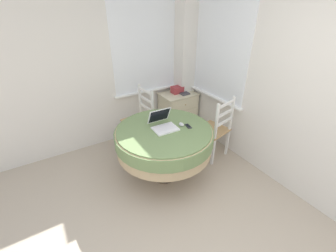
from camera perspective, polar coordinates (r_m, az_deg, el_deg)
name	(u,v)px	position (r m, az deg, el deg)	size (l,w,h in m)	color
corner_room_shell	(183,77)	(2.96, 3.73, 12.34)	(4.07, 4.60, 2.55)	silver
round_dining_table	(164,139)	(2.86, -0.99, -3.24)	(1.24, 1.24, 0.74)	#4C3D2D
laptop	(163,124)	(2.80, -1.25, 0.50)	(0.31, 0.34, 0.22)	white
computer_mouse	(181,124)	(2.85, 3.42, 0.42)	(0.05, 0.08, 0.04)	silver
cell_phone	(188,126)	(2.85, 5.16, -0.02)	(0.07, 0.13, 0.01)	#2D2D33
dining_chair_near_back_window	(140,120)	(3.63, -7.11, 1.61)	(0.44, 0.46, 0.98)	tan
dining_chair_near_right_window	(215,130)	(3.39, 11.84, -0.94)	(0.50, 0.48, 0.98)	tan
corner_cabinet	(178,111)	(4.15, 2.56, 3.77)	(0.62, 0.47, 0.69)	beige
storage_box	(177,90)	(4.02, 2.36, 9.21)	(0.20, 0.15, 0.12)	#9E3338
book_on_cabinet	(183,92)	(4.03, 3.73, 8.51)	(0.16, 0.25, 0.02)	#3F3F44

